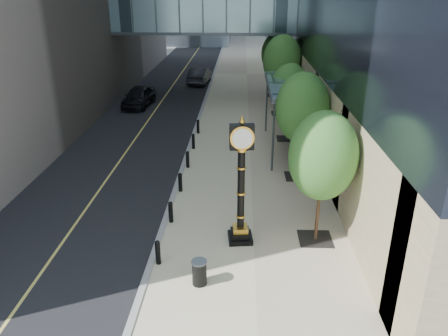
{
  "coord_description": "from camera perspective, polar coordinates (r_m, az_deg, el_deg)",
  "views": [
    {
      "loc": [
        0.4,
        -12.96,
        9.97
      ],
      "look_at": [
        -0.33,
        4.73,
        2.52
      ],
      "focal_mm": 35.0,
      "sensor_mm": 36.0,
      "label": 1
    }
  ],
  "objects": [
    {
      "name": "road",
      "position": [
        54.39,
        -5.64,
        12.16
      ],
      "size": [
        8.0,
        180.0,
        0.02
      ],
      "primitive_type": "cube",
      "color": "black",
      "rests_on": "ground"
    },
    {
      "name": "street_clock",
      "position": [
        17.49,
        2.23,
        -3.0
      ],
      "size": [
        1.09,
        1.09,
        5.29
      ],
      "rotation": [
        0.0,
        0.0,
        0.1
      ],
      "color": "black",
      "rests_on": "sidewalk"
    },
    {
      "name": "trash_bin",
      "position": [
        15.96,
        -3.24,
        -13.55
      ],
      "size": [
        0.58,
        0.58,
        0.9
      ],
      "primitive_type": "cylinder",
      "rotation": [
        0.0,
        0.0,
        0.12
      ],
      "color": "black",
      "rests_on": "sidewalk"
    },
    {
      "name": "ground",
      "position": [
        16.35,
        0.49,
        -14.74
      ],
      "size": [
        320.0,
        320.0,
        0.0
      ],
      "primitive_type": "plane",
      "color": "gray",
      "rests_on": "ground"
    },
    {
      "name": "curb",
      "position": [
        53.99,
        -1.33,
        12.21
      ],
      "size": [
        0.25,
        180.0,
        0.07
      ],
      "primitive_type": "cube",
      "color": "gray",
      "rests_on": "ground"
    },
    {
      "name": "sidewalk",
      "position": [
        53.88,
        3.02,
        12.16
      ],
      "size": [
        8.0,
        180.0,
        0.06
      ],
      "primitive_type": "cube",
      "color": "#C2B795",
      "rests_on": "ground"
    },
    {
      "name": "street_trees",
      "position": [
        30.51,
        8.49,
        11.3
      ],
      "size": [
        3.1,
        28.78,
        6.37
      ],
      "color": "black",
      "rests_on": "sidewalk"
    },
    {
      "name": "skywalk",
      "position": [
        41.16,
        -2.54,
        19.66
      ],
      "size": [
        17.0,
        4.2,
        5.8
      ],
      "color": "slate",
      "rests_on": "ground"
    },
    {
      "name": "pedestrian",
      "position": [
        24.09,
        10.8,
        0.42
      ],
      "size": [
        0.77,
        0.65,
        1.79
      ],
      "primitive_type": "imported",
      "rotation": [
        0.0,
        0.0,
        3.55
      ],
      "color": "beige",
      "rests_on": "sidewalk"
    },
    {
      "name": "bollard_row",
      "position": [
        24.1,
        -5.22,
        -0.38
      ],
      "size": [
        0.2,
        16.2,
        0.9
      ],
      "color": "black",
      "rests_on": "sidewalk"
    },
    {
      "name": "car_near",
      "position": [
        39.61,
        -11.07,
        9.14
      ],
      "size": [
        2.45,
        5.21,
        1.72
      ],
      "primitive_type": "imported",
      "rotation": [
        0.0,
        0.0,
        -0.08
      ],
      "color": "black",
      "rests_on": "road"
    },
    {
      "name": "car_far",
      "position": [
        48.51,
        -3.2,
        11.97
      ],
      "size": [
        2.32,
        5.32,
        1.7
      ],
      "primitive_type": "imported",
      "rotation": [
        0.0,
        0.0,
        3.04
      ],
      "color": "black",
      "rests_on": "road"
    },
    {
      "name": "entrance_canopy",
      "position": [
        27.74,
        8.83,
        10.54
      ],
      "size": [
        3.0,
        8.0,
        4.38
      ],
      "color": "#383F44",
      "rests_on": "ground"
    }
  ]
}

